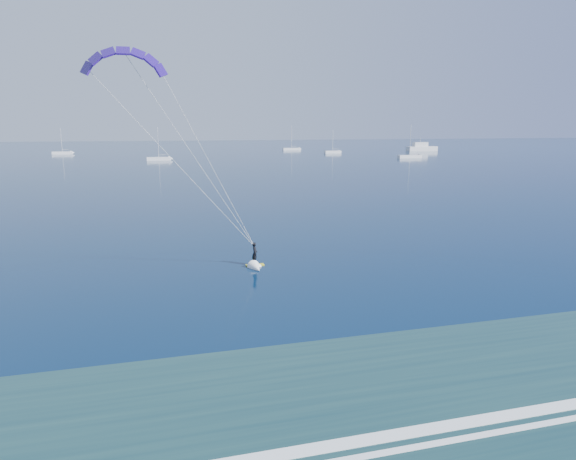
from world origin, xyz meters
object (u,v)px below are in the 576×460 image
at_px(motor_yacht, 421,148).
at_px(sailboat_4, 292,149).
at_px(sailboat_5, 333,152).
at_px(kitesurfer_rig, 195,158).
at_px(sailboat_3, 159,159).
at_px(sailboat_2, 62,153).
at_px(sailboat_6, 410,156).

xyz_separation_m(motor_yacht, sailboat_4, (-59.74, 25.64, -1.00)).
bearing_deg(sailboat_5, kitesurfer_rig, -113.48).
bearing_deg(sailboat_4, sailboat_3, -136.29).
bearing_deg(kitesurfer_rig, sailboat_2, 100.72).
xyz_separation_m(sailboat_3, sailboat_5, (77.50, 30.11, -0.01)).
relative_size(sailboat_2, sailboat_5, 1.09).
bearing_deg(sailboat_5, sailboat_6, -69.00).
relative_size(sailboat_2, sailboat_3, 0.97).
height_order(sailboat_3, sailboat_4, sailboat_4).
distance_m(motor_yacht, sailboat_6, 61.56).
bearing_deg(kitesurfer_rig, sailboat_3, 89.64).
bearing_deg(sailboat_3, sailboat_2, 126.32).
relative_size(kitesurfer_rig, sailboat_5, 1.77).
bearing_deg(sailboat_6, motor_yacht, 56.20).
bearing_deg(sailboat_4, sailboat_6, -71.63).
bearing_deg(sailboat_6, kitesurfer_rig, -124.25).
distance_m(motor_yacht, sailboat_2, 168.07).
relative_size(motor_yacht, sailboat_3, 1.32).
height_order(kitesurfer_rig, sailboat_2, kitesurfer_rig).
distance_m(sailboat_4, sailboat_6, 80.91).
distance_m(motor_yacht, sailboat_4, 65.02).
bearing_deg(sailboat_5, motor_yacht, 10.48).
bearing_deg(sailboat_2, sailboat_3, -53.68).
bearing_deg(sailboat_2, sailboat_6, -26.24).
relative_size(kitesurfer_rig, sailboat_2, 1.63).
height_order(sailboat_4, sailboat_6, sailboat_6).
bearing_deg(sailboat_3, sailboat_4, 43.71).
xyz_separation_m(kitesurfer_rig, motor_yacht, (128.75, 189.93, -7.91)).
relative_size(sailboat_2, sailboat_6, 0.89).
xyz_separation_m(motor_yacht, sailboat_5, (-50.30, -9.30, -1.01)).
distance_m(kitesurfer_rig, sailboat_3, 150.78).
bearing_deg(sailboat_4, kitesurfer_rig, -107.75).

